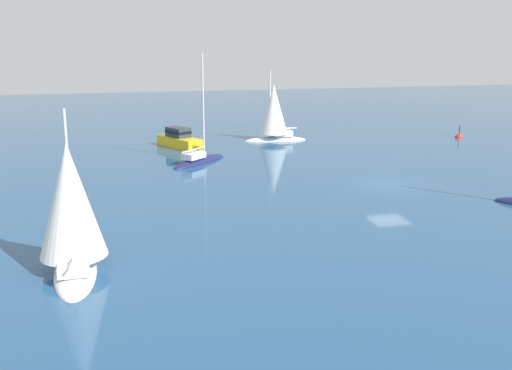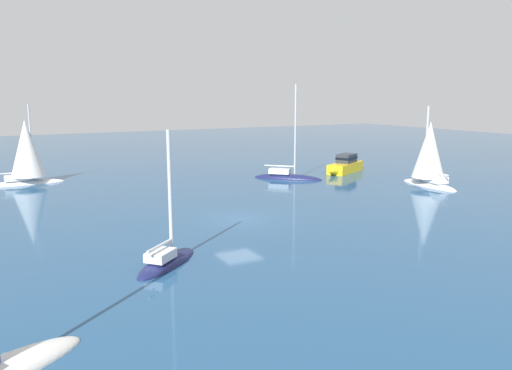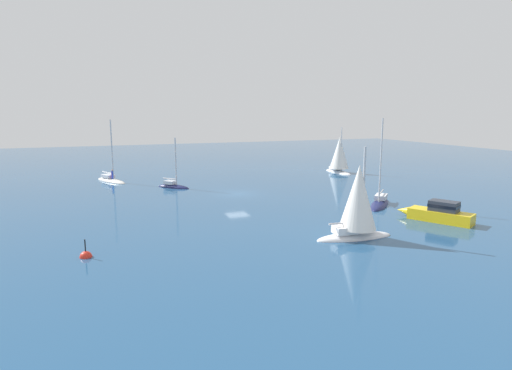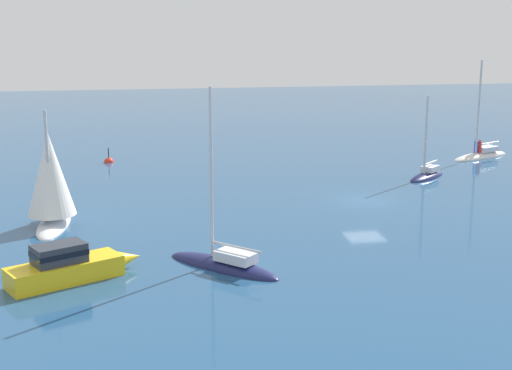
# 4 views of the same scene
# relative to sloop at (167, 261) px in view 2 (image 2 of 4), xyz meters

# --- Properties ---
(ground_plane) EXTENTS (160.00, 160.00, 0.00)m
(ground_plane) POSITION_rel_sloop_xyz_m (-6.83, -6.13, -0.17)
(ground_plane) COLOR navy
(sloop) EXTENTS (4.38, 4.09, 6.65)m
(sloop) POSITION_rel_sloop_xyz_m (0.00, 0.00, 0.00)
(sloop) COLOR #191E4C
(sloop) RESTS_ON ground
(motor_cruiser) EXTENTS (6.38, 4.18, 1.85)m
(motor_cruiser) POSITION_rel_sloop_xyz_m (-25.04, -18.33, 0.56)
(motor_cruiser) COLOR yellow
(motor_cruiser) RESTS_ON ground
(ketch) EXTENTS (6.43, 2.93, 7.40)m
(ketch) POSITION_rel_sloop_xyz_m (3.89, -26.50, 2.40)
(ketch) COLOR white
(ketch) RESTS_ON ground
(yacht_1) EXTENTS (5.68, 5.72, 9.22)m
(yacht_1) POSITION_rel_sloop_xyz_m (-17.78, -17.77, -0.02)
(yacht_1) COLOR #191E4C
(yacht_1) RESTS_ON ground
(sloop_1) EXTENTS (2.97, 6.25, 7.29)m
(sloop_1) POSITION_rel_sloop_xyz_m (-26.68, -8.87, 2.32)
(sloop_1) COLOR white
(sloop_1) RESTS_ON ground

